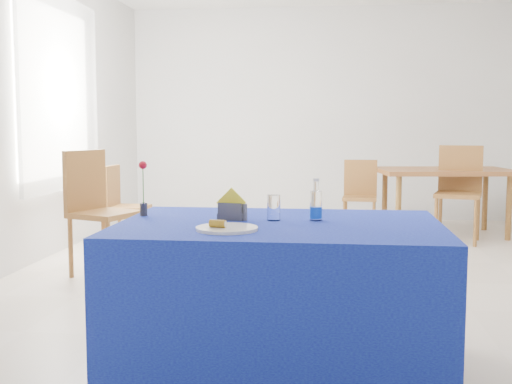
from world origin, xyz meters
The scene contains 18 objects.
floor centered at (0.00, 0.00, 0.00)m, with size 7.00×7.00×0.00m, color beige.
room_shell centered at (0.00, 0.00, 1.75)m, with size 7.00×7.00×7.00m.
window_pane centered at (-2.47, 0.80, 1.55)m, with size 0.04×1.50×1.60m, color white.
curtain centered at (-2.40, 0.80, 1.55)m, with size 0.04×1.75×1.85m, color white.
plate centered at (-0.31, -2.24, 0.77)m, with size 0.29×0.29×0.01m, color silver.
drinking_glass centered at (-0.12, -1.91, 0.82)m, with size 0.07×0.07×0.13m, color white.
salt_shaker centered at (-0.30, -1.87, 0.80)m, with size 0.03×0.03×0.09m, color slate.
pepper_shaker centered at (-0.27, -1.93, 0.80)m, with size 0.03×0.03×0.09m, color slate.
blue_table centered at (-0.09, -1.98, 0.38)m, with size 1.60×1.10×0.76m.
water_bottle centered at (0.09, -1.88, 0.83)m, with size 0.06×0.06×0.21m.
napkin_holder centered at (-0.34, -1.92, 0.81)m, with size 0.15×0.08×0.17m.
rose_vase centered at (-0.83, -1.82, 0.90)m, with size 0.04×0.04×0.29m.
oak_table centered at (1.45, 2.28, 0.68)m, with size 1.57×1.12×0.76m.
chair_bg_left centered at (0.51, 2.27, 0.49)m, with size 0.41×0.41×0.85m.
chair_bg_right centered at (1.54, 1.92, 0.59)m, with size 0.57×0.57×1.03m.
chair_win_a centered at (-1.77, -0.04, 0.60)m, with size 0.60×0.60×1.04m.
chair_win_b centered at (-1.94, 1.11, 0.49)m, with size 0.39×0.39×0.84m.
banana_pieces centered at (-0.35, -2.26, 0.79)m, with size 0.08×0.05×0.04m.
Camera 1 is at (0.16, -5.13, 1.24)m, focal length 45.00 mm.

